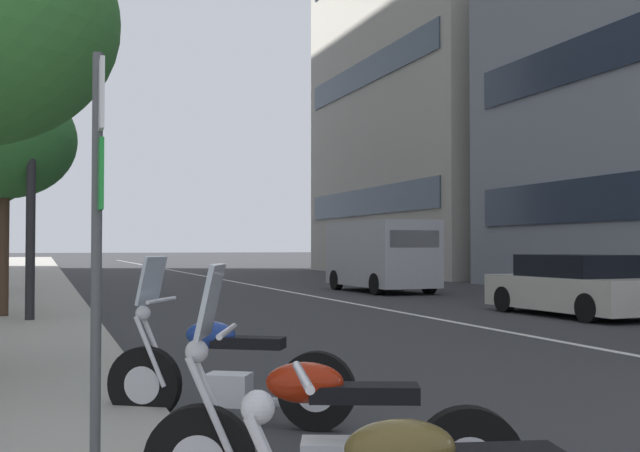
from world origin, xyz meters
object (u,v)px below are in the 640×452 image
Objects in this scene: motorcycle_second_in_row at (326,441)px; delivery_van_ahead at (381,254)px; motorcycle_nearest_camera at (224,375)px; street_tree_far_plaza at (5,140)px; parking_sign_by_curb at (98,219)px; street_lamp_with_banners at (49,80)px; car_far_down_avenue at (572,287)px.

delivery_van_ahead is at bearing -93.71° from motorcycle_second_in_row.
street_tree_far_plaza is (10.54, 2.30, 3.36)m from motorcycle_nearest_camera.
street_tree_far_plaza reaches higher than parking_sign_by_curb.
street_lamp_with_banners reaches higher than delivery_van_ahead.
street_tree_far_plaza reaches higher than motorcycle_nearest_camera.
delivery_van_ahead is at bearing -57.93° from street_tree_far_plaza.
car_far_down_avenue is at bearing -102.22° from street_tree_far_plaza.
street_lamp_with_banners is (1.53, 11.32, 4.24)m from car_far_down_avenue.
car_far_down_avenue is 0.56× the size of street_lamp_with_banners.
parking_sign_by_curb is at bearing -175.21° from street_tree_far_plaza.
motorcycle_nearest_camera is 0.41× the size of street_tree_far_plaza.
motorcycle_second_in_row is 13.64m from street_tree_far_plaza.
delivery_van_ahead reaches higher than car_far_down_avenue.
car_far_down_avenue is 12.18m from street_lamp_with_banners.
car_far_down_avenue is (7.90, -9.87, 0.21)m from motorcycle_nearest_camera.
parking_sign_by_curb reaches higher than motorcycle_nearest_camera.
street_lamp_with_banners reaches higher than street_tree_far_plaza.
motorcycle_second_in_row is 14.28m from car_far_down_avenue.
parking_sign_by_curb is (-10.11, 11.11, 1.07)m from car_far_down_avenue.
parking_sign_by_curb is 12.06m from street_lamp_with_banners.
parking_sign_by_curb reaches higher than delivery_van_ahead.
street_lamp_with_banners is at bearing 79.86° from car_far_down_avenue.
street_lamp_with_banners is 1.78m from street_tree_far_plaza.
street_lamp_with_banners is (11.89, 1.50, 4.46)m from motorcycle_second_in_row.
car_far_down_avenue is 0.87× the size of delivery_van_ahead.
street_lamp_with_banners is (-8.59, 11.09, 3.59)m from delivery_van_ahead.
car_far_down_avenue is at bearing -109.66° from motorcycle_nearest_camera.
delivery_van_ahead is 14.31m from street_tree_far_plaza.
street_lamp_with_banners reaches higher than motorcycle_nearest_camera.
motorcycle_second_in_row is at bearing -101.51° from parking_sign_by_curb.
delivery_van_ahead is (10.12, 0.23, 0.65)m from car_far_down_avenue.
street_lamp_with_banners is at bearing -61.45° from motorcycle_second_in_row.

